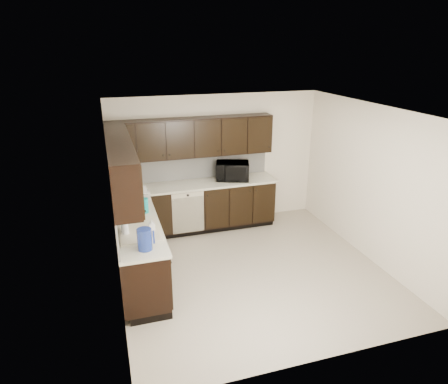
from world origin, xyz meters
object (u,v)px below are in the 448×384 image
at_px(sink, 140,235).
at_px(blue_pitcher, 145,239).
at_px(microwave, 232,171).
at_px(toaster_oven, 125,183).
at_px(storage_bin, 132,196).

relative_size(sink, blue_pitcher, 2.95).
bearing_deg(microwave, toaster_oven, -162.33).
bearing_deg(toaster_oven, blue_pitcher, -99.61).
xyz_separation_m(storage_bin, blue_pitcher, (0.01, -1.68, 0.05)).
height_order(sink, toaster_oven, sink).
xyz_separation_m(sink, microwave, (1.91, 1.72, 0.23)).
distance_m(toaster_oven, storage_bin, 0.62).
relative_size(storage_bin, blue_pitcher, 1.70).
height_order(sink, storage_bin, sink).
bearing_deg(microwave, blue_pitcher, -111.40).
xyz_separation_m(sink, storage_bin, (0.01, 1.13, 0.15)).
bearing_deg(storage_bin, sink, -90.36).
xyz_separation_m(sink, toaster_oven, (-0.07, 1.75, 0.18)).
relative_size(sink, microwave, 1.34).
bearing_deg(blue_pitcher, toaster_oven, 99.74).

